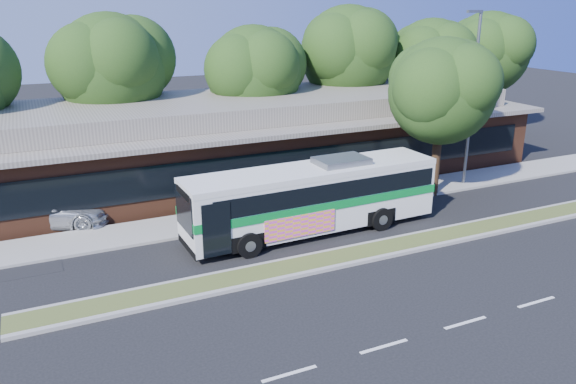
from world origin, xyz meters
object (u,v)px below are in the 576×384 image
lamp_post (472,94)px  transit_bus (314,193)px  sedan (49,210)px  sidewalk_tree (446,88)px

lamp_post → transit_bus: lamp_post is taller
lamp_post → transit_bus: bearing=-166.7°
sedan → lamp_post: bearing=-79.5°
lamp_post → sidewalk_tree: size_ratio=1.15×
lamp_post → transit_bus: size_ratio=0.81×
sedan → transit_bus: bearing=-99.3°
transit_bus → sedan: 11.69m
transit_bus → sidewalk_tree: size_ratio=1.42×
lamp_post → sedan: size_ratio=1.75×
transit_bus → sedan: (-10.27, 5.48, -1.00)m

